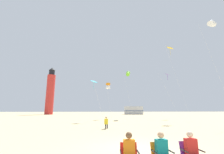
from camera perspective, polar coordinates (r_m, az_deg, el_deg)
ground at (r=8.11m, az=8.09°, el=-24.79°), size 200.00×200.00×0.00m
spectator_red_chair at (r=5.07m, az=6.47°, el=-25.72°), size 0.36×0.52×1.16m
camp_chair_orange at (r=5.47m, az=17.65°, el=-25.46°), size 0.58×0.59×0.82m
spectator_orange_chair at (r=5.32m, az=18.24°, el=-24.58°), size 0.35×0.52×1.16m
camp_chair_purple at (r=5.92m, az=26.99°, el=-23.69°), size 0.56×0.57×0.82m
spectator_purple_chair at (r=5.78m, az=27.64°, el=-22.80°), size 0.34×0.51×1.16m
kite_flyer_standing at (r=15.42m, az=-2.14°, el=-16.32°), size 0.37×0.53×1.16m
kite_diamond_gold at (r=27.54m, az=20.77°, el=9.00°), size 3.20×2.22×12.03m
kite_diamond_cyan at (r=24.21m, az=-6.62°, el=-2.13°), size 2.28×2.28×6.27m
kite_tube_lime at (r=31.43m, az=5.97°, el=1.25°), size 1.84×2.59×9.58m
kite_box_orange at (r=30.21m, az=-1.46°, el=-3.30°), size 1.07×1.07×6.86m
kite_tube_white at (r=25.97m, az=32.90°, el=16.19°), size 3.03×2.92×13.90m
kite_diamond_violet at (r=34.39m, az=19.76°, el=0.35°), size 3.19×2.96×9.22m
lighthouse_distant at (r=59.63m, az=-21.80°, el=-5.14°), size 2.80×2.80×16.80m
rv_van_silver at (r=56.36m, az=7.96°, el=-12.10°), size 6.57×2.73×2.80m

